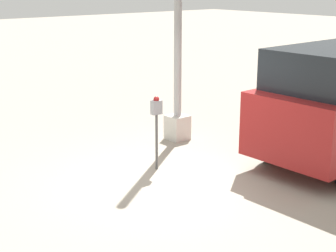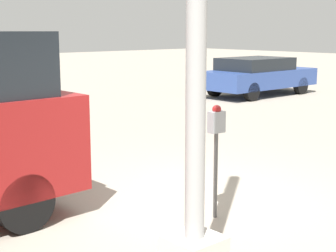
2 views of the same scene
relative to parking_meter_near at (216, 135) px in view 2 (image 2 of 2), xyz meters
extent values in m
plane|color=gray|center=(-0.18, -0.64, -1.04)|extent=(80.00, 80.00, 0.00)
cylinder|color=#4C4C4C|center=(0.00, 0.00, -0.50)|extent=(0.05, 0.05, 1.07)
cube|color=gray|center=(0.00, 0.00, 0.16)|extent=(0.21, 0.13, 0.26)
sphere|color=maroon|center=(0.00, 0.00, 0.31)|extent=(0.11, 0.11, 0.11)
cylinder|color=black|center=(1.97, -1.15, -0.69)|extent=(0.70, 0.25, 0.70)
cube|color=#2D478C|center=(-9.85, -7.25, -0.44)|extent=(4.43, 1.86, 0.60)
cube|color=black|center=(-9.63, -7.25, 0.07)|extent=(2.44, 1.70, 0.42)
cube|color=orange|center=(-12.02, -7.86, -0.59)|extent=(0.08, 0.12, 0.20)
cylinder|color=black|center=(-11.22, -8.07, -0.74)|extent=(0.61, 0.22, 0.60)
cylinder|color=black|center=(-11.23, -6.45, -0.74)|extent=(0.61, 0.22, 0.60)
cylinder|color=black|center=(-8.48, -8.06, -0.74)|extent=(0.61, 0.22, 0.60)
cylinder|color=black|center=(-8.48, -6.44, -0.74)|extent=(0.61, 0.22, 0.60)
camera|label=1|loc=(-5.65, -7.23, 2.42)|focal=55.00mm
camera|label=2|loc=(4.44, 4.17, 1.26)|focal=55.00mm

